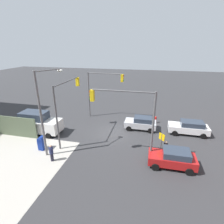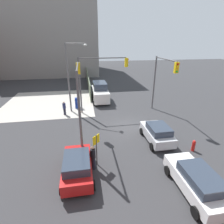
{
  "view_description": "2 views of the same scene",
  "coord_description": "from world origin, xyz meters",
  "px_view_note": "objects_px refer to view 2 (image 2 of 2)",
  "views": [
    {
      "loc": [
        -4.1,
        18.28,
        9.87
      ],
      "look_at": [
        0.13,
        -0.14,
        2.66
      ],
      "focal_mm": 28.0,
      "sensor_mm": 36.0,
      "label": 1
    },
    {
      "loc": [
        -15.54,
        4.14,
        8.24
      ],
      "look_at": [
        -1.6,
        1.8,
        2.39
      ],
      "focal_mm": 28.0,
      "sensor_mm": 36.0,
      "label": 2
    }
  ],
  "objects_px": {
    "fire_hydrant": "(194,145)",
    "pedestrian_waiting": "(93,157)",
    "traffic_signal_se_corner": "(162,76)",
    "coupe_silver": "(157,133)",
    "traffic_signal_nw_corner": "(79,91)",
    "street_lamp_corner": "(71,73)",
    "pedestrian_crossing": "(64,108)",
    "traffic_signal_ne_corner": "(99,74)",
    "hatchback_red": "(77,166)",
    "sedan_white": "(197,181)",
    "van_white_delivery": "(100,92)",
    "mailbox_blue": "(78,102)"
  },
  "relations": [
    {
      "from": "hatchback_red",
      "to": "street_lamp_corner",
      "type": "bearing_deg",
      "value": 3.19
    },
    {
      "from": "hatchback_red",
      "to": "sedan_white",
      "type": "bearing_deg",
      "value": -109.91
    },
    {
      "from": "sedan_white",
      "to": "van_white_delivery",
      "type": "relative_size",
      "value": 0.83
    },
    {
      "from": "traffic_signal_se_corner",
      "to": "pedestrian_crossing",
      "type": "xyz_separation_m",
      "value": [
        1.63,
        11.0,
        -3.76
      ]
    },
    {
      "from": "traffic_signal_se_corner",
      "to": "traffic_signal_ne_corner",
      "type": "xyz_separation_m",
      "value": [
        1.93,
        6.8,
        0.04
      ]
    },
    {
      "from": "mailbox_blue",
      "to": "van_white_delivery",
      "type": "distance_m",
      "value": 4.14
    },
    {
      "from": "traffic_signal_se_corner",
      "to": "fire_hydrant",
      "type": "relative_size",
      "value": 6.91
    },
    {
      "from": "fire_hydrant",
      "to": "street_lamp_corner",
      "type": "bearing_deg",
      "value": 43.97
    },
    {
      "from": "traffic_signal_nw_corner",
      "to": "street_lamp_corner",
      "type": "height_order",
      "value": "street_lamp_corner"
    },
    {
      "from": "traffic_signal_nw_corner",
      "to": "hatchback_red",
      "type": "bearing_deg",
      "value": 175.24
    },
    {
      "from": "coupe_silver",
      "to": "traffic_signal_ne_corner",
      "type": "bearing_deg",
      "value": 28.57
    },
    {
      "from": "traffic_signal_nw_corner",
      "to": "mailbox_blue",
      "type": "xyz_separation_m",
      "value": [
        8.53,
        0.5,
        -3.88
      ]
    },
    {
      "from": "street_lamp_corner",
      "to": "pedestrian_waiting",
      "type": "height_order",
      "value": "street_lamp_corner"
    },
    {
      "from": "pedestrian_crossing",
      "to": "pedestrian_waiting",
      "type": "height_order",
      "value": "pedestrian_waiting"
    },
    {
      "from": "mailbox_blue",
      "to": "sedan_white",
      "type": "xyz_separation_m",
      "value": [
        -15.01,
        -6.87,
        0.08
      ]
    },
    {
      "from": "fire_hydrant",
      "to": "hatchback_red",
      "type": "height_order",
      "value": "hatchback_red"
    },
    {
      "from": "traffic_signal_ne_corner",
      "to": "hatchback_red",
      "type": "xyz_separation_m",
      "value": [
        -10.88,
        2.54,
        -3.8
      ]
    },
    {
      "from": "fire_hydrant",
      "to": "pedestrian_waiting",
      "type": "distance_m",
      "value": 8.05
    },
    {
      "from": "fire_hydrant",
      "to": "pedestrian_waiting",
      "type": "height_order",
      "value": "pedestrian_waiting"
    },
    {
      "from": "street_lamp_corner",
      "to": "pedestrian_waiting",
      "type": "distance_m",
      "value": 11.58
    },
    {
      "from": "fire_hydrant",
      "to": "coupe_silver",
      "type": "bearing_deg",
      "value": 51.87
    },
    {
      "from": "mailbox_blue",
      "to": "coupe_silver",
      "type": "bearing_deg",
      "value": -143.73
    },
    {
      "from": "pedestrian_crossing",
      "to": "pedestrian_waiting",
      "type": "relative_size",
      "value": 0.89
    },
    {
      "from": "street_lamp_corner",
      "to": "pedestrian_waiting",
      "type": "bearing_deg",
      "value": -171.21
    },
    {
      "from": "traffic_signal_ne_corner",
      "to": "street_lamp_corner",
      "type": "bearing_deg",
      "value": 80.56
    },
    {
      "from": "mailbox_blue",
      "to": "coupe_silver",
      "type": "relative_size",
      "value": 0.37
    },
    {
      "from": "sedan_white",
      "to": "coupe_silver",
      "type": "bearing_deg",
      "value": -0.18
    },
    {
      "from": "coupe_silver",
      "to": "sedan_white",
      "type": "distance_m",
      "value": 5.63
    },
    {
      "from": "traffic_signal_nw_corner",
      "to": "hatchback_red",
      "type": "height_order",
      "value": "traffic_signal_nw_corner"
    },
    {
      "from": "traffic_signal_nw_corner",
      "to": "coupe_silver",
      "type": "bearing_deg",
      "value": -97.59
    },
    {
      "from": "traffic_signal_se_corner",
      "to": "street_lamp_corner",
      "type": "bearing_deg",
      "value": 76.17
    },
    {
      "from": "pedestrian_waiting",
      "to": "pedestrian_crossing",
      "type": "bearing_deg",
      "value": 156.53
    },
    {
      "from": "fire_hydrant",
      "to": "pedestrian_waiting",
      "type": "xyz_separation_m",
      "value": [
        -0.8,
        8.0,
        0.47
      ]
    },
    {
      "from": "traffic_signal_nw_corner",
      "to": "fire_hydrant",
      "type": "bearing_deg",
      "value": -107.05
    },
    {
      "from": "sedan_white",
      "to": "traffic_signal_ne_corner",
      "type": "bearing_deg",
      "value": 17.38
    },
    {
      "from": "traffic_signal_se_corner",
      "to": "traffic_signal_ne_corner",
      "type": "relative_size",
      "value": 1.0
    },
    {
      "from": "mailbox_blue",
      "to": "sedan_white",
      "type": "distance_m",
      "value": 16.51
    },
    {
      "from": "pedestrian_crossing",
      "to": "pedestrian_waiting",
      "type": "xyz_separation_m",
      "value": [
        -10.0,
        -2.7,
        0.11
      ]
    },
    {
      "from": "traffic_signal_ne_corner",
      "to": "pedestrian_crossing",
      "type": "distance_m",
      "value": 5.67
    },
    {
      "from": "fire_hydrant",
      "to": "pedestrian_waiting",
      "type": "relative_size",
      "value": 0.51
    },
    {
      "from": "traffic_signal_nw_corner",
      "to": "fire_hydrant",
      "type": "xyz_separation_m",
      "value": [
        -2.67,
        -8.7,
        -4.16
      ]
    },
    {
      "from": "traffic_signal_nw_corner",
      "to": "fire_hydrant",
      "type": "distance_m",
      "value": 10.0
    },
    {
      "from": "coupe_silver",
      "to": "fire_hydrant",
      "type": "bearing_deg",
      "value": -128.13
    },
    {
      "from": "traffic_signal_ne_corner",
      "to": "sedan_white",
      "type": "distance_m",
      "value": 14.45
    },
    {
      "from": "sedan_white",
      "to": "pedestrian_crossing",
      "type": "height_order",
      "value": "pedestrian_crossing"
    },
    {
      "from": "sedan_white",
      "to": "van_white_delivery",
      "type": "distance_m",
      "value": 17.96
    },
    {
      "from": "van_white_delivery",
      "to": "pedestrian_crossing",
      "type": "height_order",
      "value": "van_white_delivery"
    },
    {
      "from": "traffic_signal_se_corner",
      "to": "hatchback_red",
      "type": "height_order",
      "value": "traffic_signal_se_corner"
    },
    {
      "from": "sedan_white",
      "to": "pedestrian_waiting",
      "type": "distance_m",
      "value": 6.42
    },
    {
      "from": "sedan_white",
      "to": "pedestrian_crossing",
      "type": "distance_m",
      "value": 15.47
    }
  ]
}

